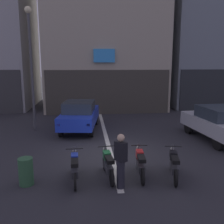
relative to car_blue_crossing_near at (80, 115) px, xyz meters
name	(u,v)px	position (x,y,z in m)	size (l,w,h in m)	color
ground_plane	(111,156)	(1.34, -4.04, -0.89)	(120.00, 120.00, 0.00)	#2B2B30
lane_centre_line	(102,122)	(1.34, 1.96, -0.88)	(0.20, 18.00, 0.01)	silver
building_far_right	(208,45)	(11.40, 8.82, 4.37)	(8.03, 7.85, 10.54)	gray
car_blue_crossing_near	(80,115)	(0.00, 0.00, 0.00)	(2.26, 4.29, 1.64)	black
car_silver_parked_kerbside	(218,122)	(6.62, -2.50, 0.00)	(2.13, 4.24, 1.64)	black
street_lamp	(31,57)	(-2.51, 0.36, 3.11)	(0.36, 0.36, 6.54)	#47474C
motorcycle_blue_row_leftmost	(75,167)	(0.00, -6.13, -0.43)	(0.55, 1.67, 0.98)	black
motorcycle_green_row_left_mid	(108,164)	(1.05, -6.00, -0.43)	(0.55, 1.67, 0.98)	black
motorcycle_red_row_centre	(140,163)	(2.11, -6.01, -0.43)	(0.55, 1.67, 0.98)	black
motorcycle_black_row_right_mid	(174,164)	(3.17, -6.21, -0.43)	(0.57, 1.65, 0.98)	black
person_by_motorcycles	(121,161)	(1.37, -6.72, -0.03)	(0.38, 0.42, 1.67)	#23232D
trash_bin	(26,172)	(-1.47, -6.22, -0.46)	(0.44, 0.44, 0.85)	#2D5938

